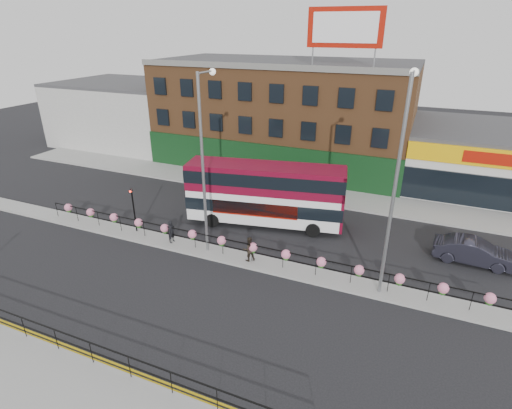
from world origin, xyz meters
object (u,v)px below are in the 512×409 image
at_px(double_decker_bus, 266,189).
at_px(lamp_column_east, 398,172).
at_px(car, 474,252).
at_px(pedestrian_b, 249,249).
at_px(pedestrian_a, 172,232).
at_px(lamp_column_west, 204,151).

height_order(double_decker_bus, lamp_column_east, lamp_column_east).
height_order(car, pedestrian_b, pedestrian_b).
height_order(pedestrian_a, lamp_column_west, lamp_column_west).
height_order(double_decker_bus, pedestrian_b, double_decker_bus).
distance_m(pedestrian_a, lamp_column_west, 6.33).
height_order(car, lamp_column_east, lamp_column_east).
xyz_separation_m(car, pedestrian_a, (-18.23, -5.25, 0.16)).
distance_m(car, lamp_column_east, 9.37).
xyz_separation_m(lamp_column_west, lamp_column_east, (10.73, -0.21, 0.25)).
bearing_deg(car, pedestrian_b, 115.25).
distance_m(pedestrian_b, lamp_column_east, 9.80).
xyz_separation_m(pedestrian_b, lamp_column_east, (7.77, 0.17, 5.96)).
xyz_separation_m(car, lamp_column_east, (-4.84, -5.17, 6.14)).
bearing_deg(car, double_decker_bus, 92.62).
bearing_deg(double_decker_bus, pedestrian_b, -79.05).
distance_m(car, pedestrian_a, 18.97).
bearing_deg(lamp_column_west, pedestrian_a, -173.70).
bearing_deg(pedestrian_b, pedestrian_a, -43.91).
height_order(pedestrian_b, lamp_column_west, lamp_column_west).
height_order(car, lamp_column_west, lamp_column_west).
xyz_separation_m(double_decker_bus, pedestrian_a, (-4.60, -5.18, -1.85)).
height_order(car, pedestrian_a, pedestrian_a).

